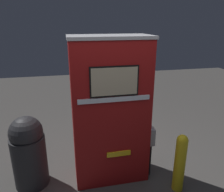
{
  "coord_description": "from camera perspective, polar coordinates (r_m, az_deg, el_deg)",
  "views": [
    {
      "loc": [
        -0.56,
        -2.46,
        2.22
      ],
      "look_at": [
        0.0,
        0.13,
        1.3
      ],
      "focal_mm": 35.0,
      "sensor_mm": 36.0,
      "label": 1
    }
  ],
  "objects": [
    {
      "name": "safety_bollard",
      "position": [
        3.17,
        17.34,
        -15.98
      ],
      "size": [
        0.15,
        0.15,
        0.84
      ],
      "color": "yellow",
      "rests_on": "ground_plane"
    },
    {
      "name": "trash_bin",
      "position": [
        3.3,
        -20.95,
        -13.32
      ],
      "size": [
        0.47,
        0.47,
        1.04
      ],
      "color": "#232326",
      "rests_on": "ground_plane"
    },
    {
      "name": "ground_plane",
      "position": [
        3.36,
        0.52,
        -22.3
      ],
      "size": [
        14.0,
        14.0,
        0.0
      ],
      "primitive_type": "plane",
      "color": "#423F3D"
    },
    {
      "name": "gas_pump",
      "position": [
        3.03,
        -0.48,
        -4.12
      ],
      "size": [
        1.13,
        0.57,
        2.06
      ],
      "color": "maroon",
      "rests_on": "ground_plane"
    }
  ]
}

